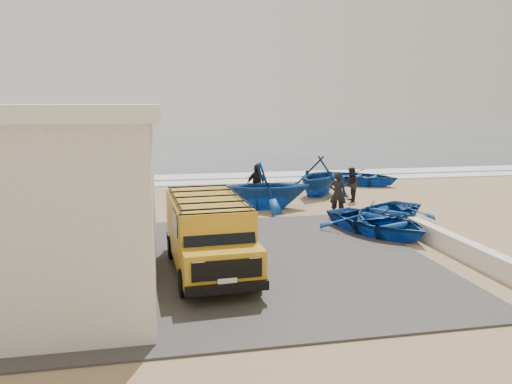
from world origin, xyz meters
TOP-DOWN VIEW (x-y plane):
  - ground at (0.00, 0.00)m, footprint 160.00×160.00m
  - slab at (-2.00, -2.00)m, footprint 12.00×10.00m
  - ocean at (0.00, 56.00)m, footprint 180.00×88.00m
  - surf_line at (0.00, 12.00)m, footprint 180.00×1.60m
  - surf_wash at (0.00, 14.50)m, footprint 180.00×2.20m
  - parapet at (5.00, -3.00)m, footprint 0.35×6.00m
  - van at (-2.15, -2.59)m, footprint 2.09×4.72m
  - boat_near_left at (3.78, 0.10)m, footprint 4.08×4.72m
  - boat_near_right at (4.73, 1.39)m, footprint 4.76×4.63m
  - boat_mid_left at (0.96, 4.77)m, footprint 3.84×3.36m
  - boat_far_left at (4.11, 7.33)m, footprint 4.57×4.69m
  - boat_far_right at (7.34, 9.89)m, footprint 4.87×4.73m
  - fisherman_front at (3.40, 2.85)m, footprint 0.76×0.65m
  - fisherman_middle at (5.03, 5.55)m, footprint 0.69×0.83m
  - fisherman_back at (0.77, 5.63)m, footprint 1.13×0.79m

SIDE VIEW (x-z plane):
  - ground at x=0.00m, z-range 0.00..0.00m
  - ocean at x=0.00m, z-range 0.00..0.01m
  - surf_wash at x=0.00m, z-range 0.00..0.04m
  - slab at x=-2.00m, z-range 0.00..0.05m
  - surf_line at x=0.00m, z-range 0.00..0.06m
  - parapet at x=5.00m, z-range 0.00..0.55m
  - boat_near_right at x=4.73m, z-range 0.00..0.81m
  - boat_near_left at x=3.78m, z-range 0.00..0.82m
  - boat_far_right at x=7.34m, z-range 0.00..0.82m
  - fisherman_middle at x=5.03m, z-range 0.00..1.54m
  - fisherman_front at x=3.40m, z-range 0.00..1.76m
  - fisherman_back at x=0.77m, z-range 0.00..1.78m
  - boat_far_left at x=4.11m, z-range 0.00..1.88m
  - boat_mid_left at x=0.96m, z-range 0.00..1.94m
  - van at x=-2.15m, z-range 0.07..2.06m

